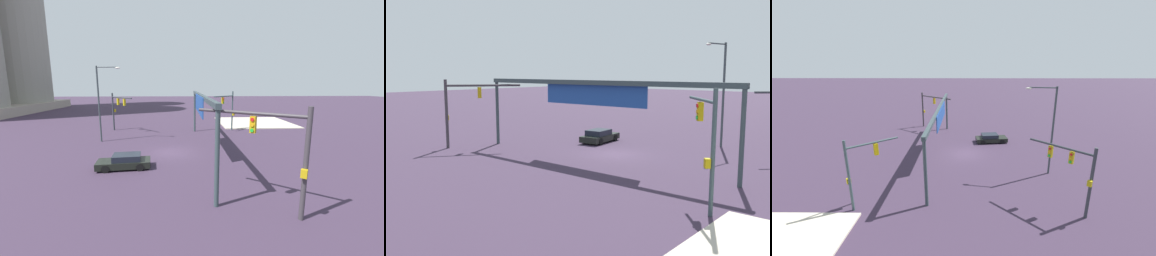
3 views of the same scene
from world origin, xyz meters
The scene contains 9 objects.
ground_plane centered at (0.00, 0.00, 0.00)m, with size 223.26×223.26×0.00m, color #3A2B3F.
sidewalk_corner centered at (18.43, -14.33, 0.07)m, with size 12.30×12.60×0.15m, color beige.
traffic_signal_near_corner centered at (11.65, 8.31, 3.77)m, with size 4.12×3.78×5.66m.
traffic_signal_opposite_side centered at (11.15, -8.23, 3.71)m, with size 2.85×3.57×5.88m.
traffic_signal_cross_street centered at (-11.80, -6.30, 3.94)m, with size 4.29×5.26×5.94m.
streetlamp_curved_arm centered at (5.16, 8.41, 5.27)m, with size 0.71×2.98×9.07m.
overhead_sign_gantry centered at (-0.01, -3.06, 5.06)m, with size 22.47×0.43×5.99m.
sedan_car_approaching centered at (-4.43, 3.64, 0.57)m, with size 2.34×4.55×1.21m.
fire_hydrant_on_curb centered at (16.65, -13.30, 0.49)m, with size 0.33×0.22×0.71m.
Camera 1 is at (-23.62, -1.13, 7.01)m, focal length 22.10 mm.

